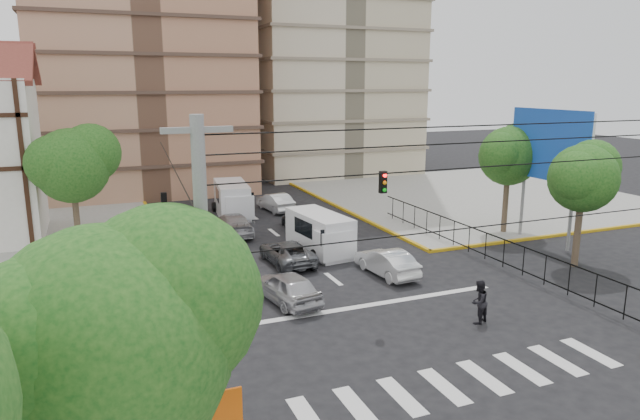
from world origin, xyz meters
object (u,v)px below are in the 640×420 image
pedestrian_crosswalk (479,302)px  van_right_lane (321,235)px  van_left_lane (233,200)px  car_white_front_right (387,262)px  traffic_light_nw (165,221)px  car_silver_front_left (287,287)px

pedestrian_crosswalk → van_right_lane: bearing=-100.2°
van_left_lane → car_white_front_right: 16.74m
traffic_light_nw → van_left_lane: 14.62m
traffic_light_nw → van_right_lane: 9.31m
traffic_light_nw → car_silver_front_left: bearing=-46.5°
car_silver_front_left → car_white_front_right: car_silver_front_left is taller
traffic_light_nw → van_right_lane: traffic_light_nw is taller
traffic_light_nw → car_white_front_right: (10.62, -3.22, -2.42)m
car_silver_front_left → car_white_front_right: 6.22m
van_left_lane → car_silver_front_left: size_ratio=1.33×
car_white_front_right → van_left_lane: bearing=-80.5°
van_left_lane → car_silver_front_left: (-1.84, -17.84, -0.47)m
van_right_lane → car_white_front_right: (1.67, -4.84, -0.43)m
traffic_light_nw → car_silver_front_left: 7.12m
traffic_light_nw → pedestrian_crosswalk: traffic_light_nw is taller
van_left_lane → car_silver_front_left: van_left_lane is taller
car_white_front_right → pedestrian_crosswalk: pedestrian_crosswalk is taller
car_silver_front_left → car_white_front_right: bearing=-174.7°
van_right_lane → van_left_lane: bearing=95.8°
van_right_lane → car_white_front_right: 5.14m
traffic_light_nw → pedestrian_crosswalk: bearing=-41.7°
van_left_lane → car_white_front_right: (4.17, -16.20, -0.51)m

